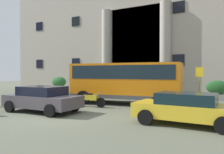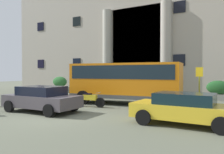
{
  "view_description": "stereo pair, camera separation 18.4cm",
  "coord_description": "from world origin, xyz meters",
  "px_view_note": "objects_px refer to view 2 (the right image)",
  "views": [
    {
      "loc": [
        7.56,
        -7.96,
        2.09
      ],
      "look_at": [
        -0.45,
        6.55,
        1.76
      ],
      "focal_mm": 36.13,
      "sensor_mm": 36.0,
      "label": 1
    },
    {
      "loc": [
        7.72,
        -7.87,
        2.09
      ],
      "look_at": [
        -0.45,
        6.55,
        1.76
      ],
      "focal_mm": 36.13,
      "sensor_mm": 36.0,
      "label": 2
    }
  ],
  "objects_px": {
    "bus_stop_sign": "(199,82)",
    "hedge_planter_far_west": "(106,86)",
    "hedge_planter_entrance_right": "(60,85)",
    "motorcycle_near_kerb": "(90,99)",
    "motorcycle_far_end": "(167,106)",
    "parked_estate_mid": "(185,108)",
    "scooter_by_planter": "(57,97)",
    "parked_sedan_far": "(42,98)",
    "hedge_planter_far_east": "(140,87)",
    "orange_minibus": "(125,80)",
    "hedge_planter_west": "(218,91)"
  },
  "relations": [
    {
      "from": "hedge_planter_far_west",
      "to": "hedge_planter_west",
      "type": "distance_m",
      "value": 9.93
    },
    {
      "from": "motorcycle_near_kerb",
      "to": "hedge_planter_west",
      "type": "bearing_deg",
      "value": 43.95
    },
    {
      "from": "scooter_by_planter",
      "to": "parked_sedan_far",
      "type": "bearing_deg",
      "value": -46.19
    },
    {
      "from": "hedge_planter_far_east",
      "to": "motorcycle_far_end",
      "type": "distance_m",
      "value": 8.96
    },
    {
      "from": "hedge_planter_entrance_right",
      "to": "motorcycle_near_kerb",
      "type": "distance_m",
      "value": 11.19
    },
    {
      "from": "parked_sedan_far",
      "to": "bus_stop_sign",
      "type": "bearing_deg",
      "value": 43.07
    },
    {
      "from": "orange_minibus",
      "to": "bus_stop_sign",
      "type": "bearing_deg",
      "value": 17.02
    },
    {
      "from": "parked_sedan_far",
      "to": "motorcycle_far_end",
      "type": "height_order",
      "value": "parked_sedan_far"
    },
    {
      "from": "hedge_planter_far_west",
      "to": "parked_sedan_far",
      "type": "distance_m",
      "value": 10.39
    },
    {
      "from": "bus_stop_sign",
      "to": "hedge_planter_far_west",
      "type": "height_order",
      "value": "bus_stop_sign"
    },
    {
      "from": "parked_sedan_far",
      "to": "parked_estate_mid",
      "type": "bearing_deg",
      "value": 3.98
    },
    {
      "from": "scooter_by_planter",
      "to": "motorcycle_far_end",
      "type": "bearing_deg",
      "value": 12.92
    },
    {
      "from": "parked_estate_mid",
      "to": "scooter_by_planter",
      "type": "relative_size",
      "value": 2.07
    },
    {
      "from": "hedge_planter_far_west",
      "to": "parked_estate_mid",
      "type": "bearing_deg",
      "value": -45.4
    },
    {
      "from": "hedge_planter_west",
      "to": "parked_estate_mid",
      "type": "bearing_deg",
      "value": -93.2
    },
    {
      "from": "motorcycle_near_kerb",
      "to": "motorcycle_far_end",
      "type": "relative_size",
      "value": 0.99
    },
    {
      "from": "hedge_planter_west",
      "to": "parked_estate_mid",
      "type": "xyz_separation_m",
      "value": [
        -0.52,
        -9.38,
        -0.05
      ]
    },
    {
      "from": "hedge_planter_entrance_right",
      "to": "motorcycle_far_end",
      "type": "bearing_deg",
      "value": -27.86
    },
    {
      "from": "hedge_planter_far_west",
      "to": "hedge_planter_entrance_right",
      "type": "bearing_deg",
      "value": -173.61
    },
    {
      "from": "parked_estate_mid",
      "to": "parked_sedan_far",
      "type": "bearing_deg",
      "value": -173.87
    },
    {
      "from": "hedge_planter_far_east",
      "to": "hedge_planter_entrance_right",
      "type": "height_order",
      "value": "hedge_planter_far_east"
    },
    {
      "from": "motorcycle_near_kerb",
      "to": "scooter_by_planter",
      "type": "relative_size",
      "value": 0.99
    },
    {
      "from": "motorcycle_near_kerb",
      "to": "hedge_planter_far_east",
      "type": "bearing_deg",
      "value": 83.73
    },
    {
      "from": "hedge_planter_west",
      "to": "parked_estate_mid",
      "type": "relative_size",
      "value": 0.43
    },
    {
      "from": "hedge_planter_entrance_right",
      "to": "scooter_by_planter",
      "type": "distance_m",
      "value": 9.16
    },
    {
      "from": "bus_stop_sign",
      "to": "scooter_by_planter",
      "type": "distance_m",
      "value": 9.37
    },
    {
      "from": "orange_minibus",
      "to": "hedge_planter_west",
      "type": "relative_size",
      "value": 4.19
    },
    {
      "from": "parked_estate_mid",
      "to": "scooter_by_planter",
      "type": "bearing_deg",
      "value": 167.81
    },
    {
      "from": "orange_minibus",
      "to": "bus_stop_sign",
      "type": "distance_m",
      "value": 4.75
    },
    {
      "from": "parked_estate_mid",
      "to": "hedge_planter_far_east",
      "type": "bearing_deg",
      "value": 122.66
    },
    {
      "from": "orange_minibus",
      "to": "motorcycle_far_end",
      "type": "height_order",
      "value": "orange_minibus"
    },
    {
      "from": "parked_estate_mid",
      "to": "bus_stop_sign",
      "type": "bearing_deg",
      "value": 94.31
    },
    {
      "from": "motorcycle_near_kerb",
      "to": "motorcycle_far_end",
      "type": "xyz_separation_m",
      "value": [
        4.82,
        -0.24,
        0.0
      ]
    },
    {
      "from": "parked_sedan_far",
      "to": "motorcycle_near_kerb",
      "type": "bearing_deg",
      "value": 63.53
    },
    {
      "from": "hedge_planter_entrance_right",
      "to": "hedge_planter_far_east",
      "type": "bearing_deg",
      "value": 3.21
    },
    {
      "from": "bus_stop_sign",
      "to": "hedge_planter_entrance_right",
      "type": "bearing_deg",
      "value": 168.85
    },
    {
      "from": "motorcycle_far_end",
      "to": "parked_estate_mid",
      "type": "bearing_deg",
      "value": -60.38
    },
    {
      "from": "hedge_planter_far_east",
      "to": "motorcycle_near_kerb",
      "type": "relative_size",
      "value": 0.93
    },
    {
      "from": "hedge_planter_entrance_right",
      "to": "hedge_planter_far_west",
      "type": "bearing_deg",
      "value": 6.39
    },
    {
      "from": "hedge_planter_far_west",
      "to": "scooter_by_planter",
      "type": "distance_m",
      "value": 7.51
    },
    {
      "from": "hedge_planter_entrance_right",
      "to": "motorcycle_near_kerb",
      "type": "height_order",
      "value": "hedge_planter_entrance_right"
    },
    {
      "from": "bus_stop_sign",
      "to": "hedge_planter_far_east",
      "type": "xyz_separation_m",
      "value": [
        -5.45,
        3.35,
        -0.68
      ]
    },
    {
      "from": "hedge_planter_far_west",
      "to": "hedge_planter_far_east",
      "type": "bearing_deg",
      "value": -1.58
    },
    {
      "from": "hedge_planter_far_east",
      "to": "hedge_planter_west",
      "type": "bearing_deg",
      "value": -0.5
    },
    {
      "from": "hedge_planter_far_west",
      "to": "motorcycle_near_kerb",
      "type": "height_order",
      "value": "hedge_planter_far_west"
    },
    {
      "from": "orange_minibus",
      "to": "parked_sedan_far",
      "type": "xyz_separation_m",
      "value": [
        -2.58,
        -4.82,
        -0.91
      ]
    },
    {
      "from": "hedge_planter_west",
      "to": "hedge_planter_far_west",
      "type": "bearing_deg",
      "value": 179.11
    },
    {
      "from": "hedge_planter_entrance_right",
      "to": "parked_estate_mid",
      "type": "bearing_deg",
      "value": -31.12
    },
    {
      "from": "motorcycle_far_end",
      "to": "motorcycle_near_kerb",
      "type": "bearing_deg",
      "value": 172.23
    },
    {
      "from": "motorcycle_far_end",
      "to": "hedge_planter_far_west",
      "type": "bearing_deg",
      "value": 131.55
    }
  ]
}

